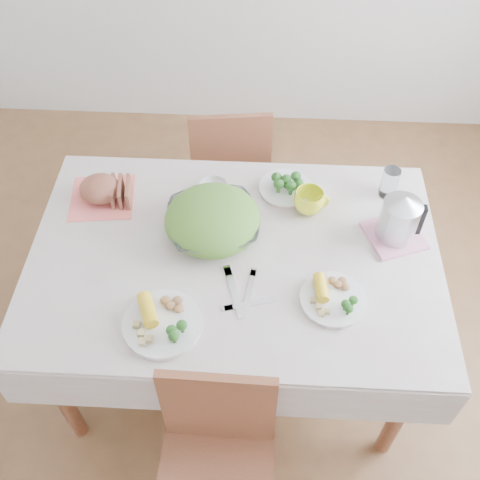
{
  "coord_description": "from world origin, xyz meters",
  "views": [
    {
      "loc": [
        0.09,
        -1.27,
        2.36
      ],
      "look_at": [
        0.02,
        0.02,
        0.82
      ],
      "focal_mm": 42.0,
      "sensor_mm": 36.0,
      "label": 1
    }
  ],
  "objects_px": {
    "dining_table": "(235,312)",
    "yellow_mug": "(309,201)",
    "salad_bowl": "(213,224)",
    "dinner_plate_right": "(333,299)",
    "electric_kettle": "(400,215)",
    "dinner_plate_left": "(163,324)",
    "chair_far": "(229,158)"
  },
  "relations": [
    {
      "from": "dining_table",
      "to": "yellow_mug",
      "type": "height_order",
      "value": "yellow_mug"
    },
    {
      "from": "yellow_mug",
      "to": "salad_bowl",
      "type": "bearing_deg",
      "value": -160.08
    },
    {
      "from": "dinner_plate_right",
      "to": "yellow_mug",
      "type": "distance_m",
      "value": 0.43
    },
    {
      "from": "dinner_plate_right",
      "to": "electric_kettle",
      "type": "bearing_deg",
      "value": 51.27
    },
    {
      "from": "dinner_plate_left",
      "to": "electric_kettle",
      "type": "height_order",
      "value": "electric_kettle"
    },
    {
      "from": "dining_table",
      "to": "chair_far",
      "type": "height_order",
      "value": "chair_far"
    },
    {
      "from": "chair_far",
      "to": "yellow_mug",
      "type": "distance_m",
      "value": 0.79
    },
    {
      "from": "dinner_plate_left",
      "to": "dining_table",
      "type": "bearing_deg",
      "value": 55.42
    },
    {
      "from": "dinner_plate_right",
      "to": "yellow_mug",
      "type": "xyz_separation_m",
      "value": [
        -0.07,
        0.43,
        0.04
      ]
    },
    {
      "from": "dining_table",
      "to": "dinner_plate_right",
      "type": "distance_m",
      "value": 0.56
    },
    {
      "from": "salad_bowl",
      "to": "dinner_plate_left",
      "type": "distance_m",
      "value": 0.44
    },
    {
      "from": "salad_bowl",
      "to": "yellow_mug",
      "type": "distance_m",
      "value": 0.38
    },
    {
      "from": "dining_table",
      "to": "chair_far",
      "type": "bearing_deg",
      "value": 95.24
    },
    {
      "from": "dining_table",
      "to": "electric_kettle",
      "type": "relative_size",
      "value": 7.13
    },
    {
      "from": "dining_table",
      "to": "dinner_plate_right",
      "type": "height_order",
      "value": "dinner_plate_right"
    },
    {
      "from": "salad_bowl",
      "to": "dinner_plate_left",
      "type": "relative_size",
      "value": 1.27
    },
    {
      "from": "electric_kettle",
      "to": "yellow_mug",
      "type": "bearing_deg",
      "value": 142.08
    },
    {
      "from": "dining_table",
      "to": "salad_bowl",
      "type": "bearing_deg",
      "value": 128.61
    },
    {
      "from": "chair_far",
      "to": "dinner_plate_left",
      "type": "relative_size",
      "value": 3.25
    },
    {
      "from": "chair_far",
      "to": "salad_bowl",
      "type": "distance_m",
      "value": 0.82
    },
    {
      "from": "dining_table",
      "to": "electric_kettle",
      "type": "bearing_deg",
      "value": 11.02
    },
    {
      "from": "chair_far",
      "to": "yellow_mug",
      "type": "relative_size",
      "value": 7.26
    },
    {
      "from": "dinner_plate_right",
      "to": "dining_table",
      "type": "bearing_deg",
      "value": 151.66
    },
    {
      "from": "dining_table",
      "to": "salad_bowl",
      "type": "height_order",
      "value": "salad_bowl"
    },
    {
      "from": "chair_far",
      "to": "salad_bowl",
      "type": "relative_size",
      "value": 2.57
    },
    {
      "from": "dinner_plate_left",
      "to": "dinner_plate_right",
      "type": "bearing_deg",
      "value": 12.68
    },
    {
      "from": "dining_table",
      "to": "electric_kettle",
      "type": "distance_m",
      "value": 0.79
    },
    {
      "from": "electric_kettle",
      "to": "chair_far",
      "type": "bearing_deg",
      "value": 115.52
    },
    {
      "from": "dinner_plate_left",
      "to": "dinner_plate_right",
      "type": "xyz_separation_m",
      "value": [
        0.56,
        0.13,
        0.0
      ]
    },
    {
      "from": "chair_far",
      "to": "electric_kettle",
      "type": "height_order",
      "value": "electric_kettle"
    },
    {
      "from": "dinner_plate_right",
      "to": "electric_kettle",
      "type": "xyz_separation_m",
      "value": [
        0.24,
        0.3,
        0.11
      ]
    },
    {
      "from": "chair_far",
      "to": "dinner_plate_left",
      "type": "distance_m",
      "value": 1.21
    }
  ]
}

